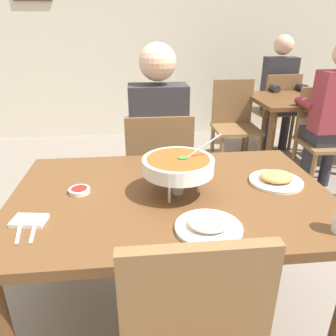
% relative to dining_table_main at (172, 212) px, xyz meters
% --- Properties ---
extents(ground_plane, '(16.00, 16.00, 0.00)m').
position_rel_dining_table_main_xyz_m(ground_plane, '(0.00, 0.00, -0.63)').
color(ground_plane, gray).
extents(cafe_rear_partition, '(10.00, 0.10, 3.00)m').
position_rel_dining_table_main_xyz_m(cafe_rear_partition, '(0.00, 3.22, 0.87)').
color(cafe_rear_partition, beige).
rests_on(cafe_rear_partition, ground_plane).
extents(dining_table_main, '(1.37, 0.91, 0.73)m').
position_rel_dining_table_main_xyz_m(dining_table_main, '(0.00, 0.00, 0.00)').
color(dining_table_main, brown).
rests_on(dining_table_main, ground_plane).
extents(chair_diner_main, '(0.44, 0.44, 0.90)m').
position_rel_dining_table_main_xyz_m(chair_diner_main, '(-0.00, 0.74, -0.12)').
color(chair_diner_main, brown).
rests_on(chair_diner_main, ground_plane).
extents(diner_main, '(0.40, 0.45, 1.31)m').
position_rel_dining_table_main_xyz_m(diner_main, '(0.00, 0.77, 0.11)').
color(diner_main, '#2D2D38').
rests_on(diner_main, ground_plane).
extents(curry_bowl, '(0.33, 0.30, 0.26)m').
position_rel_dining_table_main_xyz_m(curry_bowl, '(0.03, -0.01, 0.23)').
color(curry_bowl, silver).
rests_on(curry_bowl, dining_table_main).
extents(rice_plate, '(0.24, 0.24, 0.06)m').
position_rel_dining_table_main_xyz_m(rice_plate, '(0.10, -0.29, 0.12)').
color(rice_plate, white).
rests_on(rice_plate, dining_table_main).
extents(appetizer_plate, '(0.24, 0.24, 0.06)m').
position_rel_dining_table_main_xyz_m(appetizer_plate, '(0.49, 0.04, 0.12)').
color(appetizer_plate, white).
rests_on(appetizer_plate, dining_table_main).
extents(sauce_dish, '(0.09, 0.09, 0.02)m').
position_rel_dining_table_main_xyz_m(sauce_dish, '(-0.40, 0.04, 0.11)').
color(sauce_dish, white).
rests_on(sauce_dish, dining_table_main).
extents(napkin_folded, '(0.13, 0.10, 0.02)m').
position_rel_dining_table_main_xyz_m(napkin_folded, '(-0.55, -0.18, 0.11)').
color(napkin_folded, white).
rests_on(napkin_folded, dining_table_main).
extents(fork_utensil, '(0.04, 0.17, 0.01)m').
position_rel_dining_table_main_xyz_m(fork_utensil, '(-0.57, -0.23, 0.10)').
color(fork_utensil, silver).
rests_on(fork_utensil, dining_table_main).
extents(spoon_utensil, '(0.03, 0.17, 0.01)m').
position_rel_dining_table_main_xyz_m(spoon_utensil, '(-0.52, -0.23, 0.10)').
color(spoon_utensil, silver).
rests_on(spoon_utensil, dining_table_main).
extents(dining_table_far, '(1.00, 0.80, 0.73)m').
position_rel_dining_table_main_xyz_m(dining_table_far, '(1.55, 1.88, -0.03)').
color(dining_table_far, brown).
rests_on(dining_table_far, ground_plane).
extents(chair_bg_left, '(0.48, 0.48, 0.90)m').
position_rel_dining_table_main_xyz_m(chair_bg_left, '(1.53, 2.42, -0.12)').
color(chair_bg_left, brown).
rests_on(chair_bg_left, ground_plane).
extents(chair_bg_middle, '(0.46, 0.46, 0.90)m').
position_rel_dining_table_main_xyz_m(chair_bg_middle, '(1.54, 1.40, -0.12)').
color(chair_bg_middle, brown).
rests_on(chair_bg_middle, ground_plane).
extents(chair_bg_right, '(0.44, 0.44, 0.90)m').
position_rel_dining_table_main_xyz_m(chair_bg_right, '(0.87, 1.93, -0.12)').
color(chair_bg_right, brown).
rests_on(chair_bg_right, ground_plane).
extents(patron_bg_left, '(0.40, 0.45, 1.31)m').
position_rel_dining_table_main_xyz_m(patron_bg_left, '(1.55, 2.45, 0.11)').
color(patron_bg_left, '#2D2D38').
rests_on(patron_bg_left, ground_plane).
extents(patron_bg_middle, '(0.40, 0.45, 1.31)m').
position_rel_dining_table_main_xyz_m(patron_bg_middle, '(1.52, 1.29, 0.11)').
color(patron_bg_middle, '#2D2D38').
rests_on(patron_bg_middle, ground_plane).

